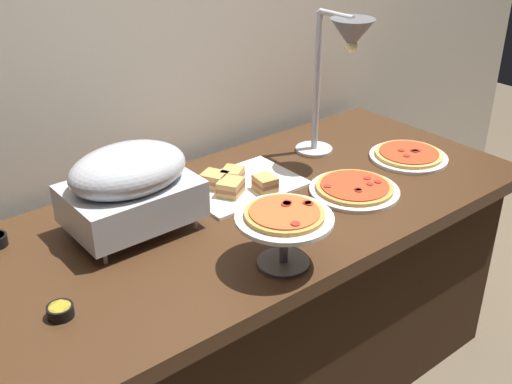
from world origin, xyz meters
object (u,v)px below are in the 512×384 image
Objects in this scene: pizza_plate_raised_stand at (284,222)px; sauce_cup_near at (60,311)px; sandwich_platter at (238,184)px; pizza_plate_center at (354,189)px; heat_lamp at (344,50)px; pizza_plate_front at (409,156)px; chafing_dish at (130,185)px.

pizza_plate_raised_stand reaches higher than sauce_cup_near.
sandwich_platter is 0.79m from sauce_cup_near.
pizza_plate_center is at bearing -0.06° from sauce_cup_near.
heat_lamp reaches higher than sandwich_platter.
sauce_cup_near is at bearing 163.43° from pizza_plate_raised_stand.
pizza_plate_front is 1.09× the size of pizza_plate_raised_stand.
sauce_cup_near is (-1.38, -0.06, 0.00)m from pizza_plate_front.
heat_lamp is 1.24m from sauce_cup_near.
heat_lamp is at bearing 145.74° from pizza_plate_front.
pizza_plate_center is (-0.13, -0.21, -0.40)m from heat_lamp.
pizza_plate_front is at bearing 9.39° from pizza_plate_center.
pizza_plate_raised_stand is 4.07× the size of sauce_cup_near.
heat_lamp is 2.02× the size of pizza_plate_raised_stand.
heat_lamp is at bearing 10.19° from sauce_cup_near.
chafing_dish is 0.86m from heat_lamp.
sauce_cup_near is at bearing -169.81° from heat_lamp.
pizza_plate_center is 1.14× the size of pizza_plate_raised_stand.
pizza_plate_raised_stand is at bearing -61.27° from chafing_dish.
chafing_dish is 0.42m from sandwich_platter.
pizza_plate_raised_stand is at bearing -147.60° from heat_lamp.
pizza_plate_raised_stand is at bearing -16.57° from sauce_cup_near.
chafing_dish reaches higher than pizza_plate_center.
pizza_plate_front and sauce_cup_near have the same top height.
sandwich_platter is at bearing 67.63° from pizza_plate_raised_stand.
sandwich_platter reaches higher than pizza_plate_center.
chafing_dish is at bearing -177.81° from sandwich_platter.
chafing_dish is at bearing 160.23° from pizza_plate_center.
heat_lamp is 0.47m from pizza_plate_center.
pizza_plate_center and sauce_cup_near have the same top height.
heat_lamp is 0.76m from pizza_plate_raised_stand.
chafing_dish is at bearing 177.35° from heat_lamp.
pizza_plate_front is 4.42× the size of sauce_cup_near.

